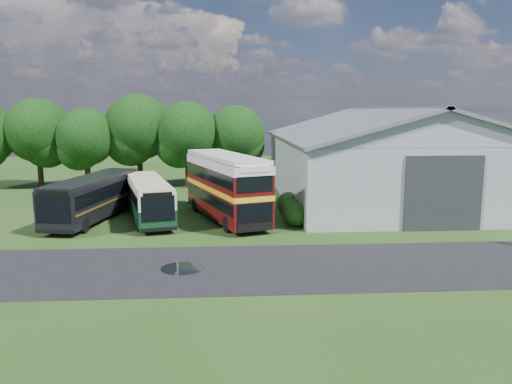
{
  "coord_description": "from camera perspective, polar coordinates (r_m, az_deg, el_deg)",
  "views": [
    {
      "loc": [
        0.58,
        -27.37,
        7.91
      ],
      "look_at": [
        2.95,
        8.0,
        2.07
      ],
      "focal_mm": 35.0,
      "sensor_mm": 36.0,
      "label": 1
    }
  ],
  "objects": [
    {
      "name": "tree_left_a",
      "position": [
        55.14,
        -23.69,
        6.46
      ],
      "size": [
        6.46,
        6.46,
        9.12
      ],
      "color": "black",
      "rests_on": "ground"
    },
    {
      "name": "shrub_back",
      "position": [
        38.53,
        3.73,
        -2.51
      ],
      "size": [
        1.8,
        1.8,
        1.8
      ],
      "primitive_type": "sphere",
      "color": "#194714",
      "rests_on": "ground"
    },
    {
      "name": "tree_right_b",
      "position": [
        52.05,
        -2.29,
        6.62
      ],
      "size": [
        5.98,
        5.98,
        8.45
      ],
      "color": "black",
      "rests_on": "ground"
    },
    {
      "name": "asphalt_road",
      "position": [
        25.74,
        1.76,
        -8.55
      ],
      "size": [
        60.0,
        8.0,
        0.02
      ],
      "primitive_type": "cube",
      "color": "black",
      "rests_on": "ground"
    },
    {
      "name": "shrub_mid",
      "position": [
        36.59,
        4.15,
        -3.15
      ],
      "size": [
        1.6,
        1.6,
        1.6
      ],
      "primitive_type": "sphere",
      "color": "#194714",
      "rests_on": "ground"
    },
    {
      "name": "storage_shed",
      "position": [
        45.85,
        14.55,
        4.37
      ],
      "size": [
        18.8,
        24.8,
        8.15
      ],
      "color": "gray",
      "rests_on": "ground"
    },
    {
      "name": "bus_maroon_double",
      "position": [
        36.24,
        -3.47,
        0.55
      ],
      "size": [
        6.24,
        11.37,
        4.75
      ],
      "rotation": [
        0.0,
        0.0,
        0.33
      ],
      "color": "black",
      "rests_on": "ground"
    },
    {
      "name": "shrub_front",
      "position": [
        34.66,
        4.6,
        -3.87
      ],
      "size": [
        1.7,
        1.7,
        1.7
      ],
      "primitive_type": "sphere",
      "color": "#194714",
      "rests_on": "ground"
    },
    {
      "name": "bus_dark_single",
      "position": [
        38.12,
        -18.05,
        -0.53
      ],
      "size": [
        4.73,
        11.65,
        3.13
      ],
      "rotation": [
        0.0,
        0.0,
        -0.19
      ],
      "color": "black",
      "rests_on": "ground"
    },
    {
      "name": "ground",
      "position": [
        28.5,
        -4.89,
        -6.79
      ],
      "size": [
        120.0,
        120.0,
        0.0
      ],
      "primitive_type": "plane",
      "color": "#1B3B12",
      "rests_on": "ground"
    },
    {
      "name": "puddle",
      "position": [
        25.71,
        -8.39,
        -8.67
      ],
      "size": [
        2.2,
        2.2,
        0.01
      ],
      "primitive_type": "cylinder",
      "color": "black",
      "rests_on": "ground"
    },
    {
      "name": "bus_green_single",
      "position": [
        37.2,
        -12.21,
        -0.69
      ],
      "size": [
        5.09,
        10.88,
        2.92
      ],
      "rotation": [
        0.0,
        0.0,
        0.26
      ],
      "color": "black",
      "rests_on": "ground"
    },
    {
      "name": "tree_mid",
      "position": [
        52.9,
        -13.28,
        7.24
      ],
      "size": [
        6.8,
        6.8,
        9.6
      ],
      "color": "black",
      "rests_on": "ground"
    },
    {
      "name": "tree_left_b",
      "position": [
        52.72,
        -18.87,
        5.97
      ],
      "size": [
        5.78,
        5.78,
        8.16
      ],
      "color": "black",
      "rests_on": "ground"
    },
    {
      "name": "tree_right_a",
      "position": [
        51.35,
        -7.89,
        6.78
      ],
      "size": [
        6.26,
        6.26,
        8.83
      ],
      "color": "black",
      "rests_on": "ground"
    }
  ]
}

